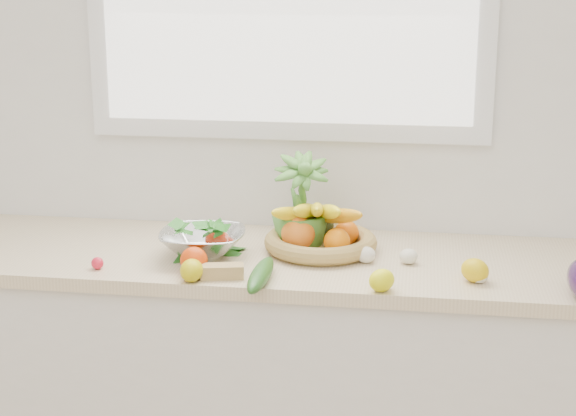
# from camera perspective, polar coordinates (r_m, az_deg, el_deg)

# --- Properties ---
(back_wall) EXTENTS (4.50, 0.02, 2.70)m
(back_wall) POSITION_cam_1_polar(r_m,az_deg,el_deg) (2.87, -0.02, 7.48)
(back_wall) COLOR white
(back_wall) RESTS_ON ground
(counter_cabinet) EXTENTS (2.20, 0.58, 0.86)m
(counter_cabinet) POSITION_cam_1_polar(r_m,az_deg,el_deg) (2.86, -0.95, -11.97)
(counter_cabinet) COLOR silver
(counter_cabinet) RESTS_ON ground
(countertop) EXTENTS (2.24, 0.62, 0.04)m
(countertop) POSITION_cam_1_polar(r_m,az_deg,el_deg) (2.68, -0.99, -3.36)
(countertop) COLOR beige
(countertop) RESTS_ON counter_cabinet
(orange_loose) EXTENTS (0.10, 0.10, 0.08)m
(orange_loose) POSITION_cam_1_polar(r_m,az_deg,el_deg) (2.50, -6.10, -3.38)
(orange_loose) COLOR #DE3B07
(orange_loose) RESTS_ON countertop
(lemon_a) EXTENTS (0.07, 0.08, 0.06)m
(lemon_a) POSITION_cam_1_polar(r_m,az_deg,el_deg) (2.44, -6.26, -4.03)
(lemon_a) COLOR #D0C00B
(lemon_a) RESTS_ON countertop
(lemon_b) EXTENTS (0.10, 0.10, 0.06)m
(lemon_b) POSITION_cam_1_polar(r_m,az_deg,el_deg) (2.37, 6.08, -4.67)
(lemon_b) COLOR #ECEB0C
(lemon_b) RESTS_ON countertop
(lemon_c) EXTENTS (0.11, 0.11, 0.07)m
(lemon_c) POSITION_cam_1_polar(r_m,az_deg,el_deg) (2.48, 11.99, -3.97)
(lemon_c) COLOR #DBB30B
(lemon_c) RESTS_ON countertop
(apple) EXTENTS (0.10, 0.10, 0.07)m
(apple) POSITION_cam_1_polar(r_m,az_deg,el_deg) (2.69, -4.60, -2.08)
(apple) COLOR #A9270D
(apple) RESTS_ON countertop
(ginger) EXTENTS (0.13, 0.07, 0.04)m
(ginger) POSITION_cam_1_polar(r_m,az_deg,el_deg) (2.47, -4.28, -4.11)
(ginger) COLOR tan
(ginger) RESTS_ON countertop
(garlic_a) EXTENTS (0.07, 0.07, 0.05)m
(garlic_a) POSITION_cam_1_polar(r_m,az_deg,el_deg) (2.59, 5.06, -3.03)
(garlic_a) COLOR silver
(garlic_a) RESTS_ON countertop
(garlic_b) EXTENTS (0.06, 0.06, 0.05)m
(garlic_b) POSITION_cam_1_polar(r_m,az_deg,el_deg) (2.60, 7.80, -3.11)
(garlic_b) COLOR beige
(garlic_b) RESTS_ON countertop
(garlic_c) EXTENTS (0.06, 0.06, 0.04)m
(garlic_c) POSITION_cam_1_polar(r_m,az_deg,el_deg) (2.48, 12.24, -4.27)
(garlic_c) COLOR silver
(garlic_c) RESTS_ON countertop
(cucumber) EXTENTS (0.06, 0.28, 0.05)m
(cucumber) POSITION_cam_1_polar(r_m,az_deg,el_deg) (2.41, -1.77, -4.34)
(cucumber) COLOR #175017
(cucumber) RESTS_ON countertop
(radish) EXTENTS (0.04, 0.04, 0.04)m
(radish) POSITION_cam_1_polar(r_m,az_deg,el_deg) (2.59, -12.22, -3.51)
(radish) COLOR red
(radish) RESTS_ON countertop
(potted_herb) EXTENTS (0.21, 0.21, 0.31)m
(potted_herb) POSITION_cam_1_polar(r_m,az_deg,el_deg) (2.69, 0.79, 0.23)
(potted_herb) COLOR #4C8C32
(potted_herb) RESTS_ON countertop
(fruit_basket) EXTENTS (0.38, 0.38, 0.18)m
(fruit_basket) POSITION_cam_1_polar(r_m,az_deg,el_deg) (2.68, 2.05, -1.77)
(fruit_basket) COLOR tan
(fruit_basket) RESTS_ON countertop
(colander_with_spinach) EXTENTS (0.27, 0.27, 0.13)m
(colander_with_spinach) POSITION_cam_1_polar(r_m,az_deg,el_deg) (2.63, -5.54, -1.84)
(colander_with_spinach) COLOR silver
(colander_with_spinach) RESTS_ON countertop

